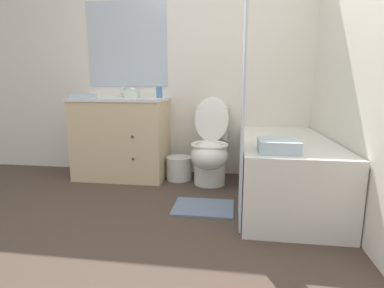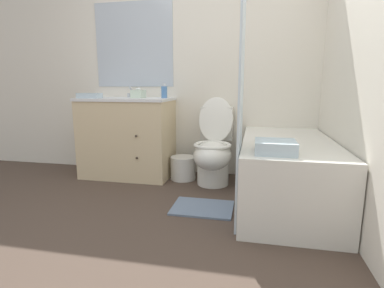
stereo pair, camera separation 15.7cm
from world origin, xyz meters
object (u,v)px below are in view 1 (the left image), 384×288
sink_faucet (126,94)px  soap_dispenser (159,92)px  bathtub (284,170)px  tissue_box (133,94)px  bath_mat (203,207)px  bath_towel_folded (278,146)px  hand_towel_folded (83,96)px  vanity_cabinet (122,137)px  wastebasket (179,168)px  toilet (210,150)px

sink_faucet → soap_dispenser: soap_dispenser is taller
bathtub → tissue_box: tissue_box is taller
tissue_box → bath_mat: bearing=-42.7°
bath_towel_folded → sink_faucet: bearing=141.4°
hand_towel_folded → bath_mat: size_ratio=0.48×
bath_mat → vanity_cabinet: bearing=142.1°
wastebasket → soap_dispenser: bearing=159.2°
soap_dispenser → bath_mat: 1.38m
sink_faucet → tissue_box: size_ratio=0.96×
sink_faucet → hand_towel_folded: size_ratio=0.59×
sink_faucet → toilet: 1.16m
bathtub → bath_towel_folded: 0.65m
bath_mat → soap_dispenser: bearing=124.4°
hand_towel_folded → bath_towel_folded: size_ratio=0.90×
wastebasket → tissue_box: size_ratio=1.85×
hand_towel_folded → sink_faucet: bearing=47.3°
sink_faucet → bath_towel_folded: size_ratio=0.53×
bath_mat → bath_towel_folded: bearing=-26.0°
sink_faucet → wastebasket: (0.64, -0.20, -0.78)m
tissue_box → bath_towel_folded: 1.77m
toilet → bath_towel_folded: toilet is taller
tissue_box → soap_dispenser: (0.28, 0.05, 0.02)m
soap_dispenser → hand_towel_folded: size_ratio=0.64×
bathtub → hand_towel_folded: (-1.99, 0.31, 0.62)m
vanity_cabinet → bath_mat: (0.98, -0.77, -0.44)m
tissue_box → soap_dispenser: soap_dispenser is taller
bathtub → bath_mat: bathtub is taller
sink_faucet → bathtub: 1.90m
toilet → soap_dispenser: 0.83m
soap_dispenser → tissue_box: bearing=-168.7°
wastebasket → hand_towel_folded: 1.25m
bathtub → wastebasket: (-1.02, 0.47, -0.16)m
toilet → bath_towel_folded: bearing=-60.0°
tissue_box → bath_mat: 1.47m
sink_faucet → soap_dispenser: size_ratio=0.93×
vanity_cabinet → bath_towel_folded: (1.52, -1.03, 0.15)m
vanity_cabinet → soap_dispenser: bearing=10.0°
hand_towel_folded → bath_towel_folded: hand_towel_folded is taller
tissue_box → hand_towel_folded: tissue_box is taller
wastebasket → hand_towel_folded: hand_towel_folded is taller
bathtub → wastebasket: size_ratio=5.55×
soap_dispenser → hand_towel_folded: 0.79m
sink_faucet → toilet: sink_faucet is taller
toilet → wastebasket: toilet is taller
toilet → bath_mat: (0.01, -0.68, -0.34)m
soap_dispenser → vanity_cabinet: bearing=-170.0°
vanity_cabinet → bath_mat: 1.32m
vanity_cabinet → sink_faucet: bearing=90.0°
bathtub → wastebasket: bearing=155.4°
bathtub → soap_dispenser: bearing=156.0°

